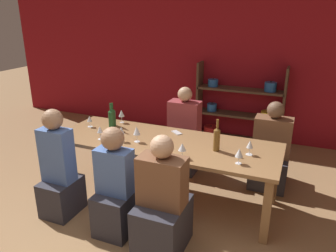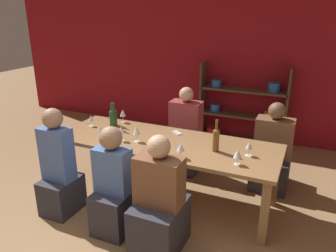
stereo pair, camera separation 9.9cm
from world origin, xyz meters
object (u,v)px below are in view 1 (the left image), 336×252
object	(u,v)px
wine_bottle_amber	(111,119)
person_near_c	(59,175)
shelf_unit	(238,112)
dining_table	(165,147)
cell_phone	(177,133)
person_far_b	(270,156)
person_far_a	(184,140)
wine_bottle_green	(217,138)
wine_glass_white_a	(121,114)
wine_glass_white_b	(182,147)
wine_glass_white_c	(100,130)
person_near_a	(116,194)
wine_glass_red_a	(137,131)
wine_glass_empty_a	(239,153)
wine_glass_red_c	(121,131)
wine_bottle_dark	(113,117)
person_near_b	(162,209)
wine_glass_empty_b	(250,145)
wine_glass_red_b	(90,119)

from	to	relation	value
wine_bottle_amber	person_near_c	bearing A→B (deg)	-100.14
shelf_unit	dining_table	xyz separation A→B (m)	(-0.42, -2.20, 0.14)
cell_phone	person_far_b	xyz separation A→B (m)	(1.08, 0.53, -0.35)
dining_table	person_far_a	distance (m)	0.86
dining_table	wine_bottle_green	xyz separation A→B (m)	(0.61, -0.03, 0.22)
wine_glass_white_a	wine_glass_white_b	distance (m)	1.34
wine_glass_white_c	person_near_a	bearing A→B (deg)	-46.13
wine_glass_red_a	wine_glass_empty_a	size ratio (longest dim) A/B	1.16
wine_glass_white_a	wine_glass_red_c	size ratio (longest dim) A/B	1.00
wine_bottle_dark	wine_glass_white_a	world-z (taller)	wine_bottle_dark
wine_glass_white_b	cell_phone	world-z (taller)	wine_glass_white_b
dining_table	person_near_c	distance (m)	1.20
wine_glass_red_a	person_far_a	bearing A→B (deg)	76.92
wine_bottle_green	wine_bottle_amber	xyz separation A→B (m)	(-1.39, 0.15, -0.00)
dining_table	person_near_b	world-z (taller)	person_near_b
wine_glass_empty_a	wine_glass_empty_b	size ratio (longest dim) A/B	1.00
wine_bottle_green	person_near_b	size ratio (longest dim) A/B	0.30
dining_table	cell_phone	size ratio (longest dim) A/B	16.11
dining_table	person_near_b	distance (m)	0.92
shelf_unit	wine_glass_white_a	bearing A→B (deg)	-123.53
wine_glass_red_a	cell_phone	distance (m)	0.56
wine_bottle_amber	wine_glass_white_c	world-z (taller)	wine_bottle_amber
wine_glass_white_a	cell_phone	distance (m)	0.83
wine_bottle_green	person_near_a	bearing A→B (deg)	-137.74
wine_glass_empty_b	person_near_b	world-z (taller)	person_near_b
wine_glass_white_a	wine_bottle_green	bearing A→B (deg)	-16.29
shelf_unit	person_far_a	xyz separation A→B (m)	(-0.48, -1.37, -0.09)
person_far_a	person_near_b	bearing A→B (deg)	103.25
wine_bottle_green	wine_bottle_amber	distance (m)	1.40
wine_bottle_green	cell_phone	world-z (taller)	wine_bottle_green
wine_bottle_dark	wine_glass_empty_a	bearing A→B (deg)	-15.64
wine_bottle_amber	wine_glass_red_c	world-z (taller)	wine_bottle_amber
person_near_a	dining_table	bearing A→B (deg)	75.57
dining_table	person_near_c	bearing A→B (deg)	-141.89
wine_glass_white_b	wine_glass_red_c	bearing A→B (deg)	169.24
wine_glass_white_a	person_far_a	size ratio (longest dim) A/B	0.15
shelf_unit	dining_table	bearing A→B (deg)	-100.91
wine_glass_red_c	wine_bottle_green	bearing A→B (deg)	8.70
person_near_b	person_far_b	size ratio (longest dim) A/B	1.04
wine_bottle_dark	person_far_b	distance (m)	2.08
wine_glass_red_b	wine_glass_red_a	bearing A→B (deg)	-15.19
wine_bottle_amber	person_near_c	size ratio (longest dim) A/B	0.28
wine_glass_white_b	wine_glass_red_a	bearing A→B (deg)	161.88
wine_glass_empty_a	person_far_a	distance (m)	1.50
wine_glass_white_c	wine_glass_red_c	bearing A→B (deg)	10.06
shelf_unit	wine_glass_white_b	distance (m)	2.57
wine_glass_white_c	wine_bottle_dark	bearing A→B (deg)	104.05
wine_glass_white_c	person_near_b	distance (m)	1.27
wine_glass_white_b	person_near_b	xyz separation A→B (m)	(-0.01, -0.48, -0.44)
wine_glass_white_c	person_far_a	bearing A→B (deg)	58.57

